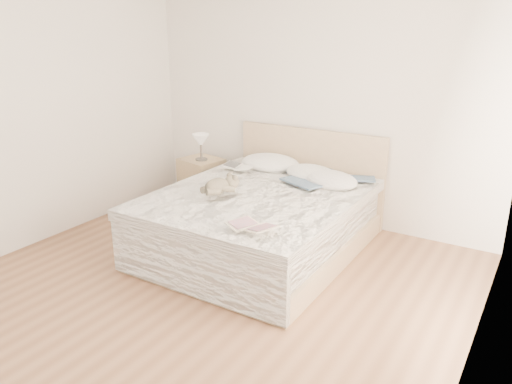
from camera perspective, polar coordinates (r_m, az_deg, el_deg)
floor at (r=4.03m, az=-8.17°, el=-12.52°), size 4.00×4.50×0.00m
wall_back at (r=5.40m, az=6.73°, el=10.90°), size 4.00×0.02×2.70m
wall_left at (r=5.05m, az=-26.94°, el=8.46°), size 0.02×4.50×2.70m
wall_right at (r=2.72m, az=24.91°, el=1.42°), size 0.02×4.50×2.70m
window at (r=2.98m, az=25.73°, el=4.74°), size 0.02×1.30×1.10m
bed at (r=4.76m, az=0.80°, el=-3.09°), size 1.72×2.14×1.00m
nightstand at (r=5.99m, az=-6.21°, el=1.19°), size 0.52×0.49×0.56m
table_lamp at (r=5.81m, az=-6.33°, el=5.75°), size 0.24×0.24×0.31m
pillow_left at (r=5.40m, az=1.64°, el=3.32°), size 0.69×0.52×0.19m
pillow_middle at (r=5.05m, az=6.33°, el=2.10°), size 0.61×0.47×0.17m
pillow_right at (r=4.87m, az=8.50°, el=1.39°), size 0.64×0.51×0.17m
blouse at (r=4.94m, az=7.06°, el=1.56°), size 0.89×0.92×0.03m
photo_book at (r=5.30m, az=-1.94°, el=2.89°), size 0.39×0.30×0.03m
childrens_book at (r=3.74m, az=-0.45°, el=-4.02°), size 0.40×0.33×0.02m
teddy_bear at (r=4.45m, az=-4.46°, el=-0.02°), size 0.31×0.36×0.16m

